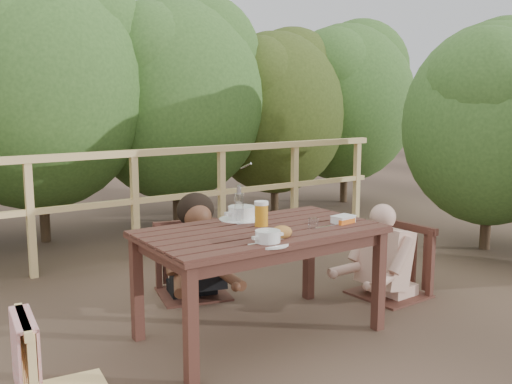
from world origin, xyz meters
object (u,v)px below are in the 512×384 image
chair_far (192,230)px  diner_right (394,219)px  chair_left (64,315)px  chair_right (391,231)px  soup_near (268,237)px  tumbler (313,224)px  woman (190,215)px  beer_glass (261,215)px  butter_tub (343,220)px  table (260,283)px  bottle (239,205)px  soup_far (242,214)px  bread_roll (281,232)px

chair_far → diner_right: (1.25, -0.83, 0.08)m
chair_left → chair_far: bearing=-44.9°
chair_right → soup_near: chair_right is taller
chair_far → tumbler: size_ratio=13.44×
chair_left → woman: (1.23, 1.02, 0.18)m
beer_glass → butter_tub: bearing=-24.4°
soup_near → tumbler: size_ratio=3.19×
table → chair_far: (-0.01, 0.89, 0.17)m
table → bottle: bottle is taller
chair_left → diner_right: size_ratio=0.73×
chair_left → bottle: size_ratio=3.31×
chair_far → chair_right: size_ratio=1.01×
soup_far → woman: bearing=95.1°
soup_near → bread_roll: bearing=22.7°
woman → bottle: woman is taller
beer_glass → bottle: bottle is taller
bread_roll → beer_glass: beer_glass is taller
bottle → chair_far: bearing=87.8°
diner_right → chair_left: bearing=91.1°
butter_tub → table: bearing=153.8°
diner_right → tumbler: 1.00m
table → bread_roll: 0.45m
soup_far → butter_tub: bearing=-44.1°
chair_right → bottle: 1.29m
chair_right → soup_far: chair_right is taller
woman → beer_glass: woman is taller
table → woman: 0.95m
chair_left → butter_tub: bearing=-85.9°
woman → butter_tub: bearing=129.5°
bottle → tumbler: bottle is taller
beer_glass → bread_roll: bearing=-102.3°
soup_far → bread_roll: soup_far is taller
diner_right → beer_glass: (-1.20, -0.01, 0.17)m
chair_right → soup_near: size_ratio=4.17×
diner_right → soup_far: (-1.19, 0.23, 0.14)m
chair_right → bread_roll: 1.29m
table → tumbler: 0.49m
diner_right → butter_tub: size_ratio=8.22×
soup_near → tumbler: 0.46m
chair_far → beer_glass: size_ratio=5.94×
diner_right → soup_near: (-1.40, -0.37, 0.13)m
tumbler → bread_roll: bearing=-165.5°
chair_right → soup_far: 1.21m
beer_glass → tumbler: beer_glass is taller
chair_left → soup_far: chair_left is taller
table → tumbler: size_ratio=19.41×
soup_near → butter_tub: 0.70m
chair_far → bottle: size_ratio=3.90×
soup_near → bottle: (0.13, 0.50, 0.09)m
chair_right → diner_right: size_ratio=0.85×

